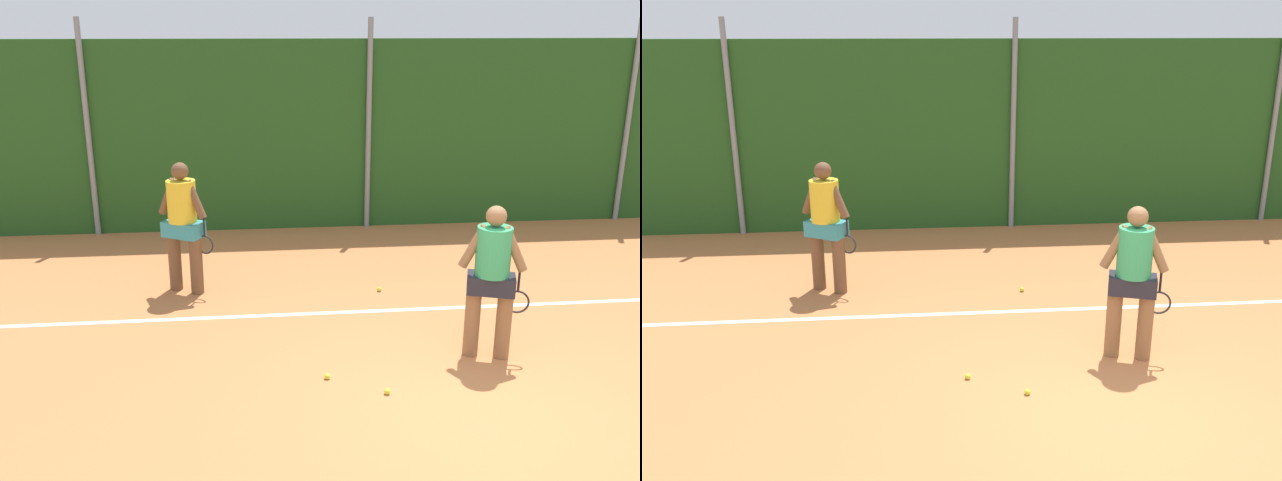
# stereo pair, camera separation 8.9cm
# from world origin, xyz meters

# --- Properties ---
(ground_plane) EXTENTS (27.21, 27.21, 0.00)m
(ground_plane) POSITION_xyz_m (0.00, 2.01, 0.00)
(ground_plane) COLOR #C67542
(hedge_fence_backdrop) EXTENTS (17.68, 0.25, 3.52)m
(hedge_fence_backdrop) POSITION_xyz_m (0.00, 6.83, 1.76)
(hedge_fence_backdrop) COLOR #23511E
(hedge_fence_backdrop) RESTS_ON ground_plane
(fence_post_left) EXTENTS (0.10, 0.10, 3.89)m
(fence_post_left) POSITION_xyz_m (-5.10, 6.65, 1.95)
(fence_post_left) COLOR gray
(fence_post_left) RESTS_ON ground_plane
(fence_post_center) EXTENTS (0.10, 0.10, 3.89)m
(fence_post_center) POSITION_xyz_m (0.00, 6.65, 1.95)
(fence_post_center) COLOR gray
(fence_post_center) RESTS_ON ground_plane
(fence_post_right) EXTENTS (0.10, 0.10, 3.89)m
(fence_post_right) POSITION_xyz_m (5.10, 6.65, 1.95)
(fence_post_right) COLOR gray
(fence_post_right) RESTS_ON ground_plane
(court_baseline_paint) EXTENTS (12.92, 0.10, 0.01)m
(court_baseline_paint) POSITION_xyz_m (0.00, 2.59, 0.00)
(court_baseline_paint) COLOR white
(court_baseline_paint) RESTS_ON ground_plane
(player_foreground_near) EXTENTS (0.82, 0.47, 1.84)m
(player_foreground_near) POSITION_xyz_m (0.50, 1.16, 1.03)
(player_foreground_near) COLOR #8C603D
(player_foreground_near) RESTS_ON ground_plane
(player_midcourt) EXTENTS (0.79, 0.57, 1.92)m
(player_midcourt) POSITION_xyz_m (-3.20, 3.61, 1.08)
(player_midcourt) COLOR brown
(player_midcourt) RESTS_ON ground_plane
(tennis_ball_1) EXTENTS (0.07, 0.07, 0.07)m
(tennis_ball_1) POSITION_xyz_m (-0.38, 3.30, 0.03)
(tennis_ball_1) COLOR #CCDB33
(tennis_ball_1) RESTS_ON ground_plane
(tennis_ball_2) EXTENTS (0.07, 0.07, 0.07)m
(tennis_ball_2) POSITION_xyz_m (-1.44, 0.80, 0.03)
(tennis_ball_2) COLOR #CCDB33
(tennis_ball_2) RESTS_ON ground_plane
(tennis_ball_4) EXTENTS (0.07, 0.07, 0.07)m
(tennis_ball_4) POSITION_xyz_m (-0.84, 0.41, 0.03)
(tennis_ball_4) COLOR #CCDB33
(tennis_ball_4) RESTS_ON ground_plane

